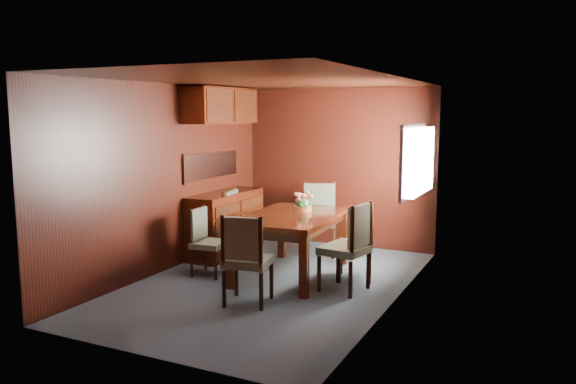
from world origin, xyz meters
The scene contains 11 objects.
ground centered at (0.00, 0.00, 0.00)m, with size 4.50×4.50×0.00m, color #3D4B54.
room_shell centered at (-0.10, 0.33, 1.63)m, with size 3.06×4.52×2.41m.
sideboard centered at (-1.25, 1.00, 0.45)m, with size 0.48×1.40×0.90m, color black.
dining_table centered at (0.07, 0.43, 0.67)m, with size 1.14×1.72×0.78m.
chair_left_near centered at (-0.92, -0.01, 0.48)m, with size 0.42×0.44×0.86m.
chair_left_far centered at (-0.99, 0.91, 0.53)m, with size 0.50×0.52×0.96m.
chair_right_near centered at (0.95, 0.13, 0.58)m, with size 0.55×0.56×1.04m.
chair_right_far centered at (0.91, 0.63, 0.51)m, with size 0.52×0.54×0.92m.
chair_head centered at (0.11, -0.78, 0.55)m, with size 0.55×0.53×0.99m.
chair_foot centered at (-0.05, 1.61, 0.57)m, with size 0.62×0.61×1.03m.
flower_centerpiece centered at (0.10, 0.70, 0.90)m, with size 0.25×0.25×0.25m.
Camera 1 is at (3.00, -5.78, 2.04)m, focal length 35.00 mm.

